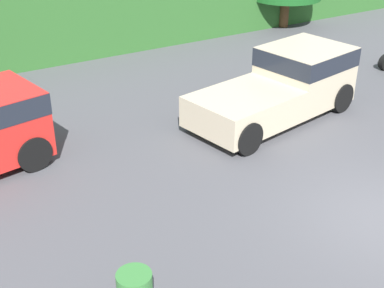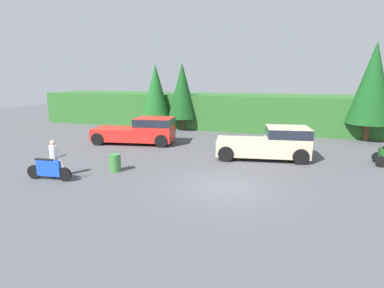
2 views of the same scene
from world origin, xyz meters
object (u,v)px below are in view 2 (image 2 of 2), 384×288
object	(u,v)px
pickup_truck_red	(142,130)
rider_person	(54,157)
dirt_bike	(49,170)
pickup_truck_second	(271,142)
steel_barrel	(115,163)

from	to	relation	value
pickup_truck_red	rider_person	xyz separation A→B (m)	(-0.36, -7.94, -0.03)
pickup_truck_red	dirt_bike	distance (m)	8.40
pickup_truck_second	dirt_bike	bearing A→B (deg)	-152.89
pickup_truck_red	dirt_bike	world-z (taller)	pickup_truck_red
pickup_truck_second	steel_barrel	size ratio (longest dim) A/B	6.23
dirt_bike	rider_person	size ratio (longest dim) A/B	1.27
pickup_truck_second	steel_barrel	world-z (taller)	pickup_truck_second
steel_barrel	dirt_bike	bearing A→B (deg)	-134.74
rider_person	pickup_truck_second	bearing A→B (deg)	12.48
steel_barrel	rider_person	bearing A→B (deg)	-142.08
pickup_truck_red	dirt_bike	size ratio (longest dim) A/B	2.65
rider_person	steel_barrel	xyz separation A→B (m)	(2.18, 1.70, -0.53)
steel_barrel	pickup_truck_second	bearing A→B (deg)	34.56
dirt_bike	rider_person	world-z (taller)	rider_person
dirt_bike	steel_barrel	bearing A→B (deg)	38.79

